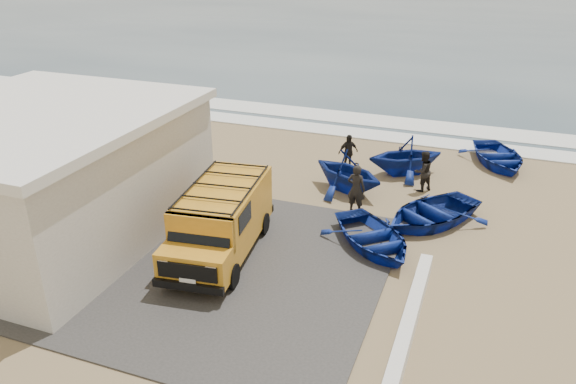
% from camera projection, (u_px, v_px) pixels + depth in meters
% --- Properties ---
extents(ground, '(160.00, 160.00, 0.00)m').
position_uv_depth(ground, '(274.00, 242.00, 18.81)').
color(ground, '#8E7752').
extents(slab, '(12.00, 10.00, 0.05)m').
position_uv_depth(slab, '(192.00, 259.00, 17.73)').
color(slab, '#3F3C3A').
rests_on(slab, ground).
extents(ocean, '(180.00, 88.00, 0.01)m').
position_uv_depth(ocean, '(450.00, 22.00, 66.49)').
color(ocean, '#385166').
rests_on(ocean, ground).
extents(surf_line, '(180.00, 1.60, 0.06)m').
position_uv_depth(surf_line, '(360.00, 133.00, 29.01)').
color(surf_line, white).
rests_on(surf_line, ground).
extents(surf_wash, '(180.00, 2.20, 0.04)m').
position_uv_depth(surf_wash, '(371.00, 120.00, 31.15)').
color(surf_wash, white).
rests_on(surf_wash, ground).
extents(building, '(8.40, 9.40, 4.30)m').
position_uv_depth(building, '(41.00, 174.00, 18.60)').
color(building, silver).
rests_on(building, ground).
extents(parapet, '(0.35, 6.00, 0.55)m').
position_uv_depth(parapet, '(410.00, 320.00, 14.54)').
color(parapet, silver).
rests_on(parapet, ground).
extents(van, '(2.71, 5.51, 2.27)m').
position_uv_depth(van, '(221.00, 218.00, 17.69)').
color(van, orange).
rests_on(van, ground).
extents(boat_near_left, '(4.51, 4.61, 0.78)m').
position_uv_depth(boat_near_left, '(373.00, 237.00, 18.30)').
color(boat_near_left, navy).
rests_on(boat_near_left, ground).
extents(boat_near_right, '(4.70, 5.00, 0.84)m').
position_uv_depth(boat_near_right, '(431.00, 212.00, 19.87)').
color(boat_near_right, navy).
rests_on(boat_near_right, ground).
extents(boat_mid_left, '(4.14, 3.94, 1.71)m').
position_uv_depth(boat_mid_left, '(348.00, 171.00, 22.21)').
color(boat_mid_left, navy).
rests_on(boat_mid_left, ground).
extents(boat_far_left, '(4.25, 4.12, 1.71)m').
position_uv_depth(boat_far_left, '(405.00, 155.00, 23.82)').
color(boat_far_left, navy).
rests_on(boat_far_left, ground).
extents(boat_far_right, '(4.04, 4.66, 0.81)m').
position_uv_depth(boat_far_right, '(498.00, 156.00, 24.95)').
color(boat_far_right, navy).
rests_on(boat_far_right, ground).
extents(fisherman_front, '(0.74, 0.53, 1.88)m').
position_uv_depth(fisherman_front, '(356.00, 189.00, 20.43)').
color(fisherman_front, black).
rests_on(fisherman_front, ground).
extents(fisherman_middle, '(1.01, 1.03, 1.67)m').
position_uv_depth(fisherman_middle, '(423.00, 171.00, 22.26)').
color(fisherman_middle, black).
rests_on(fisherman_middle, ground).
extents(fisherman_back, '(0.95, 0.92, 1.59)m').
position_uv_depth(fisherman_back, '(348.00, 152.00, 24.32)').
color(fisherman_back, black).
rests_on(fisherman_back, ground).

